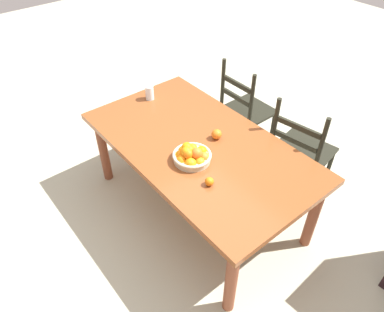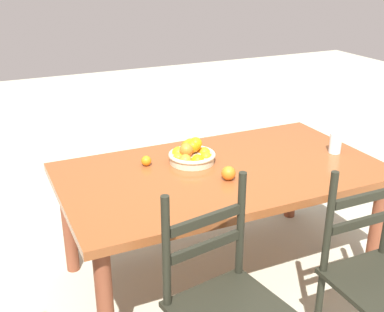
# 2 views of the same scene
# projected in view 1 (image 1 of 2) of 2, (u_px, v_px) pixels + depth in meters

# --- Properties ---
(ground_plane) EXTENTS (12.00, 12.00, 0.00)m
(ground_plane) POSITION_uv_depth(u_px,v_px,m) (198.00, 207.00, 3.25)
(ground_plane) COLOR #B1B198
(dining_table) EXTENTS (1.85, 1.03, 0.72)m
(dining_table) POSITION_uv_depth(u_px,v_px,m) (199.00, 152.00, 2.83)
(dining_table) COLOR brown
(dining_table) RESTS_ON ground
(chair_near_window) EXTENTS (0.52, 0.52, 0.99)m
(chair_near_window) POSITION_uv_depth(u_px,v_px,m) (300.00, 153.00, 3.09)
(chair_near_window) COLOR black
(chair_near_window) RESTS_ON ground
(chair_by_cabinet) EXTENTS (0.43, 0.43, 0.98)m
(chair_by_cabinet) POSITION_uv_depth(u_px,v_px,m) (245.00, 111.00, 3.58)
(chair_by_cabinet) COLOR black
(chair_by_cabinet) RESTS_ON ground
(fruit_bowl) EXTENTS (0.28, 0.28, 0.15)m
(fruit_bowl) POSITION_uv_depth(u_px,v_px,m) (191.00, 155.00, 2.59)
(fruit_bowl) COLOR beige
(fruit_bowl) RESTS_ON dining_table
(orange_loose_0) EXTENTS (0.06, 0.06, 0.06)m
(orange_loose_0) POSITION_uv_depth(u_px,v_px,m) (209.00, 182.00, 2.42)
(orange_loose_0) COLOR orange
(orange_loose_0) RESTS_ON dining_table
(orange_loose_1) EXTENTS (0.08, 0.08, 0.08)m
(orange_loose_1) POSITION_uv_depth(u_px,v_px,m) (217.00, 134.00, 2.80)
(orange_loose_1) COLOR orange
(orange_loose_1) RESTS_ON dining_table
(drinking_glass) EXTENTS (0.07, 0.07, 0.13)m
(drinking_glass) POSITION_uv_depth(u_px,v_px,m) (150.00, 93.00, 3.21)
(drinking_glass) COLOR silver
(drinking_glass) RESTS_ON dining_table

